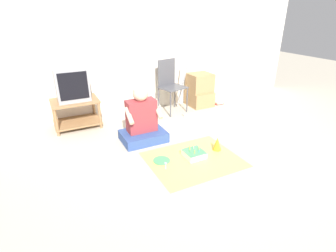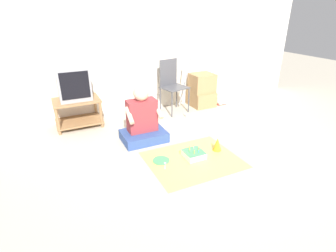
{
  "view_description": "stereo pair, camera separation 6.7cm",
  "coord_description": "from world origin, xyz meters",
  "px_view_note": "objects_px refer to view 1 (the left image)",
  "views": [
    {
      "loc": [
        -1.94,
        -2.42,
        1.79
      ],
      "look_at": [
        -0.52,
        0.43,
        0.35
      ],
      "focal_mm": 28.0,
      "sensor_mm": 36.0,
      "label": 1
    },
    {
      "loc": [
        -1.88,
        -2.45,
        1.79
      ],
      "look_at": [
        -0.52,
        0.43,
        0.35
      ],
      "focal_mm": 28.0,
      "sensor_mm": 36.0,
      "label": 2
    }
  ],
  "objects_px": {
    "folding_chair": "(170,82)",
    "person_seated": "(142,122)",
    "birthday_cake": "(194,154)",
    "paper_plate": "(162,160)",
    "dust_mop": "(187,94)",
    "book_pile": "(219,103)",
    "tv": "(72,84)",
    "party_hat_blue": "(217,144)",
    "cardboard_box_stack": "(200,91)"
  },
  "relations": [
    {
      "from": "dust_mop",
      "to": "book_pile",
      "type": "height_order",
      "value": "dust_mop"
    },
    {
      "from": "birthday_cake",
      "to": "party_hat_blue",
      "type": "xyz_separation_m",
      "value": [
        0.38,
        0.02,
        0.05
      ]
    },
    {
      "from": "dust_mop",
      "to": "book_pile",
      "type": "xyz_separation_m",
      "value": [
        0.83,
        0.11,
        -0.34
      ]
    },
    {
      "from": "tv",
      "to": "folding_chair",
      "type": "distance_m",
      "value": 1.69
    },
    {
      "from": "person_seated",
      "to": "paper_plate",
      "type": "height_order",
      "value": "person_seated"
    },
    {
      "from": "person_seated",
      "to": "paper_plate",
      "type": "distance_m",
      "value": 0.73
    },
    {
      "from": "tv",
      "to": "birthday_cake",
      "type": "bearing_deg",
      "value": -55.14
    },
    {
      "from": "paper_plate",
      "to": "birthday_cake",
      "type": "bearing_deg",
      "value": -13.14
    },
    {
      "from": "tv",
      "to": "folding_chair",
      "type": "height_order",
      "value": "tv"
    },
    {
      "from": "tv",
      "to": "party_hat_blue",
      "type": "distance_m",
      "value": 2.39
    },
    {
      "from": "birthday_cake",
      "to": "paper_plate",
      "type": "xyz_separation_m",
      "value": [
        -0.42,
        0.1,
        -0.04
      ]
    },
    {
      "from": "folding_chair",
      "to": "book_pile",
      "type": "relative_size",
      "value": 4.96
    },
    {
      "from": "folding_chair",
      "to": "birthday_cake",
      "type": "distance_m",
      "value": 1.81
    },
    {
      "from": "cardboard_box_stack",
      "to": "birthday_cake",
      "type": "relative_size",
      "value": 2.55
    },
    {
      "from": "tv",
      "to": "party_hat_blue",
      "type": "relative_size",
      "value": 2.8
    },
    {
      "from": "tv",
      "to": "book_pile",
      "type": "height_order",
      "value": "tv"
    },
    {
      "from": "dust_mop",
      "to": "person_seated",
      "type": "bearing_deg",
      "value": -149.35
    },
    {
      "from": "tv",
      "to": "cardboard_box_stack",
      "type": "height_order",
      "value": "tv"
    },
    {
      "from": "party_hat_blue",
      "to": "paper_plate",
      "type": "relative_size",
      "value": 0.85
    },
    {
      "from": "tv",
      "to": "book_pile",
      "type": "distance_m",
      "value": 2.84
    },
    {
      "from": "cardboard_box_stack",
      "to": "birthday_cake",
      "type": "bearing_deg",
      "value": -124.56
    },
    {
      "from": "folding_chair",
      "to": "paper_plate",
      "type": "relative_size",
      "value": 4.43
    },
    {
      "from": "book_pile",
      "to": "person_seated",
      "type": "xyz_separation_m",
      "value": [
        -1.97,
        -0.78,
        0.26
      ]
    },
    {
      "from": "dust_mop",
      "to": "book_pile",
      "type": "bearing_deg",
      "value": 7.65
    },
    {
      "from": "paper_plate",
      "to": "tv",
      "type": "bearing_deg",
      "value": 115.54
    },
    {
      "from": "tv",
      "to": "party_hat_blue",
      "type": "xyz_separation_m",
      "value": [
        1.58,
        -1.69,
        -0.62
      ]
    },
    {
      "from": "person_seated",
      "to": "birthday_cake",
      "type": "distance_m",
      "value": 0.91
    },
    {
      "from": "book_pile",
      "to": "paper_plate",
      "type": "distance_m",
      "value": 2.45
    },
    {
      "from": "folding_chair",
      "to": "cardboard_box_stack",
      "type": "distance_m",
      "value": 0.71
    },
    {
      "from": "book_pile",
      "to": "paper_plate",
      "type": "xyz_separation_m",
      "value": [
        -1.98,
        -1.45,
        -0.02
      ]
    },
    {
      "from": "tv",
      "to": "book_pile",
      "type": "relative_size",
      "value": 2.66
    },
    {
      "from": "dust_mop",
      "to": "party_hat_blue",
      "type": "height_order",
      "value": "dust_mop"
    },
    {
      "from": "party_hat_blue",
      "to": "cardboard_box_stack",
      "type": "bearing_deg",
      "value": 64.93
    },
    {
      "from": "person_seated",
      "to": "birthday_cake",
      "type": "bearing_deg",
      "value": -61.76
    },
    {
      "from": "person_seated",
      "to": "folding_chair",
      "type": "bearing_deg",
      "value": 44.79
    },
    {
      "from": "person_seated",
      "to": "party_hat_blue",
      "type": "bearing_deg",
      "value": -43.08
    },
    {
      "from": "person_seated",
      "to": "birthday_cake",
      "type": "xyz_separation_m",
      "value": [
        0.41,
        -0.77,
        -0.24
      ]
    },
    {
      "from": "folding_chair",
      "to": "person_seated",
      "type": "xyz_separation_m",
      "value": [
        -0.9,
        -0.9,
        -0.26
      ]
    },
    {
      "from": "tv",
      "to": "party_hat_blue",
      "type": "bearing_deg",
      "value": -46.97
    },
    {
      "from": "party_hat_blue",
      "to": "paper_plate",
      "type": "distance_m",
      "value": 0.81
    },
    {
      "from": "person_seated",
      "to": "birthday_cake",
      "type": "relative_size",
      "value": 3.58
    },
    {
      "from": "birthday_cake",
      "to": "party_hat_blue",
      "type": "bearing_deg",
      "value": 3.6
    },
    {
      "from": "cardboard_box_stack",
      "to": "person_seated",
      "type": "height_order",
      "value": "person_seated"
    },
    {
      "from": "dust_mop",
      "to": "party_hat_blue",
      "type": "distance_m",
      "value": 1.48
    },
    {
      "from": "tv",
      "to": "folding_chair",
      "type": "xyz_separation_m",
      "value": [
        1.69,
        -0.05,
        -0.16
      ]
    },
    {
      "from": "party_hat_blue",
      "to": "tv",
      "type": "bearing_deg",
      "value": 133.03
    },
    {
      "from": "person_seated",
      "to": "party_hat_blue",
      "type": "height_order",
      "value": "person_seated"
    },
    {
      "from": "folding_chair",
      "to": "book_pile",
      "type": "bearing_deg",
      "value": -6.13
    },
    {
      "from": "cardboard_box_stack",
      "to": "folding_chair",
      "type": "bearing_deg",
      "value": -178.63
    },
    {
      "from": "tv",
      "to": "paper_plate",
      "type": "relative_size",
      "value": 2.37
    }
  ]
}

